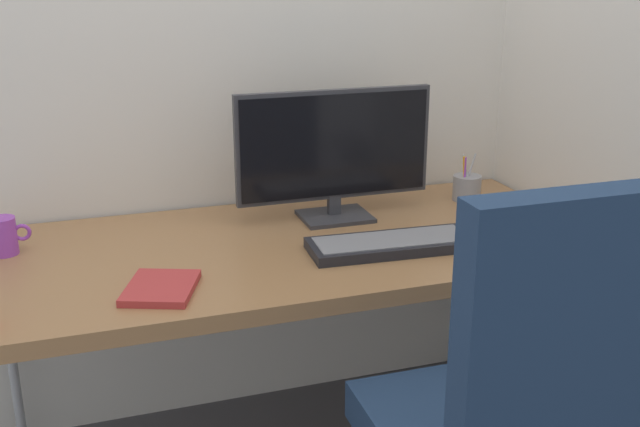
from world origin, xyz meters
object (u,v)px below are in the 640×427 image
object	(u,v)px
mouse	(505,225)
coffee_mug	(4,236)
pen_holder	(467,187)
office_chair	(523,414)
notebook	(161,288)
monitor	(334,150)
keyboard	(392,244)

from	to	relation	value
mouse	coffee_mug	distance (m)	1.36
pen_holder	mouse	bearing A→B (deg)	-97.45
pen_holder	coffee_mug	bearing A→B (deg)	-178.34
office_chair	notebook	world-z (taller)	office_chair
notebook	mouse	bearing A→B (deg)	27.39
pen_holder	monitor	bearing A→B (deg)	-176.27
monitor	office_chair	bearing A→B (deg)	-86.36
office_chair	mouse	distance (m)	0.77
office_chair	keyboard	bearing A→B (deg)	90.16
mouse	notebook	world-z (taller)	mouse
office_chair	mouse	size ratio (longest dim) A/B	11.61
coffee_mug	keyboard	bearing A→B (deg)	-16.49
keyboard	mouse	distance (m)	0.36
mouse	keyboard	bearing A→B (deg)	170.66
monitor	pen_holder	bearing A→B (deg)	3.73
monitor	notebook	xyz separation A→B (m)	(-0.56, -0.38, -0.20)
pen_holder	coffee_mug	size ratio (longest dim) A/B	1.43
coffee_mug	mouse	bearing A→B (deg)	-10.88
coffee_mug	notebook	bearing A→B (deg)	-45.92
office_chair	monitor	size ratio (longest dim) A/B	1.86
office_chair	pen_holder	distance (m)	1.06
keyboard	coffee_mug	xyz separation A→B (m)	(-0.97, 0.29, 0.03)
office_chair	mouse	xyz separation A→B (m)	(0.36, 0.67, 0.13)
monitor	pen_holder	size ratio (longest dim) A/B	3.85
monitor	notebook	bearing A→B (deg)	-145.98
monitor	pen_holder	distance (m)	0.49
keyboard	pen_holder	xyz separation A→B (m)	(0.40, 0.33, 0.03)
mouse	notebook	distance (m)	0.98
monitor	coffee_mug	distance (m)	0.93
coffee_mug	monitor	bearing A→B (deg)	0.62
notebook	pen_holder	bearing A→B (deg)	42.74
office_chair	keyboard	size ratio (longest dim) A/B	2.41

